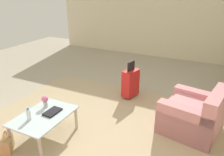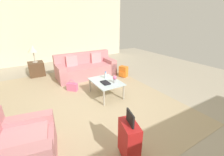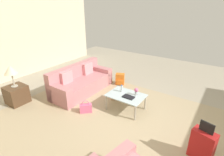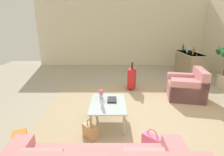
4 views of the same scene
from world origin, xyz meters
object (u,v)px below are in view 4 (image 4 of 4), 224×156
(suitcase_red, at_px, (132,78))
(handbag_tan, at_px, (90,131))
(wine_glass_left_of_centre, at_px, (190,50))
(bar_console, at_px, (189,64))
(backpack_orange, at_px, (22,146))
(wine_glass_right_of_centre, at_px, (197,52))
(armchair, at_px, (188,88))
(wine_glass_leftmost, at_px, (186,48))
(wine_bottle_green, at_px, (183,48))
(wine_bottle_clear, at_px, (187,50))
(water_bottle, at_px, (102,103))
(coffee_table_book, at_px, (112,100))
(coffee_table, at_px, (108,105))
(handbag_pink, at_px, (152,142))
(wine_bottle_amber, at_px, (193,52))
(flower_vase, at_px, (101,93))

(suitcase_red, distance_m, handbag_tan, 2.72)
(wine_glass_left_of_centre, bearing_deg, bar_console, 90.00)
(wine_glass_left_of_centre, height_order, backpack_orange, wine_glass_left_of_centre)
(suitcase_red, bearing_deg, wine_glass_right_of_centre, 111.53)
(armchair, relative_size, wine_glass_leftmost, 7.00)
(wine_bottle_green, relative_size, wine_bottle_clear, 1.00)
(wine_glass_left_of_centre, relative_size, handbag_tan, 0.43)
(water_bottle, relative_size, wine_bottle_clear, 0.68)
(bar_console, xyz_separation_m, wine_glass_leftmost, (-0.56, 0.04, 0.55))
(coffee_table_book, bearing_deg, coffee_table, -32.54)
(wine_glass_left_of_centre, xyz_separation_m, suitcase_red, (1.50, -2.39, -0.66))
(armchair, height_order, wine_glass_leftmost, wine_glass_leftmost)
(armchair, xyz_separation_m, wine_glass_right_of_centre, (-1.66, 0.92, 0.73))
(bar_console, distance_m, handbag_pink, 4.92)
(water_bottle, height_order, wine_glass_right_of_centre, wine_glass_right_of_centre)
(armchair, bearing_deg, wine_bottle_amber, 154.63)
(wine_glass_right_of_centre, height_order, wine_bottle_amber, wine_bottle_amber)
(wine_glass_right_of_centre, relative_size, suitcase_red, 0.18)
(bar_console, relative_size, backpack_orange, 4.08)
(flower_vase, xyz_separation_m, handbag_pink, (1.03, 0.88, -0.44))
(bar_console, relative_size, handbag_pink, 4.56)
(flower_vase, distance_m, wine_glass_leftmost, 5.08)
(water_bottle, xyz_separation_m, coffee_table_book, (-0.32, 0.18, -0.08))
(armchair, relative_size, bar_console, 0.66)
(water_bottle, height_order, wine_glass_left_of_centre, wine_glass_left_of_centre)
(flower_vase, xyz_separation_m, handbag_tan, (0.73, -0.16, -0.44))
(handbag_pink, relative_size, backpack_orange, 0.89)
(armchair, distance_m, coffee_table, 2.52)
(coffee_table_book, xyz_separation_m, bar_console, (-3.38, 3.02, 0.01))
(wine_glass_left_of_centre, height_order, suitcase_red, wine_glass_left_of_centre)
(wine_glass_left_of_centre, distance_m, handbag_pink, 4.99)
(suitcase_red, bearing_deg, coffee_table_book, -18.25)
(coffee_table_book, height_order, wine_bottle_green, wine_bottle_green)
(wine_bottle_amber, bearing_deg, wine_bottle_green, 180.00)
(coffee_table_book, distance_m, wine_glass_left_of_centre, 4.56)
(water_bottle, bearing_deg, backpack_orange, -56.23)
(bar_console, xyz_separation_m, wine_bottle_amber, (0.48, -0.11, 0.56))
(wine_glass_left_of_centre, xyz_separation_m, wine_bottle_clear, (-0.02, -0.10, 0.01))
(water_bottle, bearing_deg, coffee_table, 153.43)
(bar_console, bearing_deg, water_bottle, -40.86)
(wine_bottle_amber, bearing_deg, wine_glass_left_of_centre, 167.66)
(wine_glass_leftmost, distance_m, handbag_tan, 5.80)
(wine_bottle_clear, distance_m, backpack_orange, 6.28)
(wine_bottle_amber, height_order, handbag_pink, wine_bottle_amber)
(wine_bottle_clear, relative_size, backpack_orange, 0.75)
(coffee_table_book, xyz_separation_m, handbag_tan, (0.63, -0.39, -0.33))
(water_bottle, distance_m, bar_console, 4.89)
(armchair, bearing_deg, backpack_orange, -56.55)
(water_bottle, distance_m, wine_bottle_green, 5.21)
(armchair, bearing_deg, handbag_pink, -34.38)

